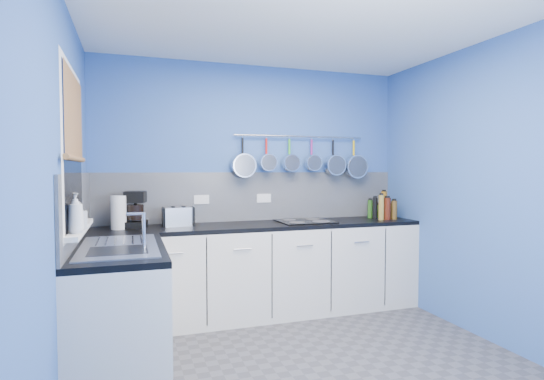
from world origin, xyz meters
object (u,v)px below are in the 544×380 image
coffee_maker (136,210)px  canister (184,218)px  toaster (178,217)px  soap_bottle_a (75,213)px  hob (305,221)px  soap_bottle_b (79,215)px  paper_towel (119,212)px

coffee_maker → canister: size_ratio=2.47×
toaster → coffee_maker: bearing=173.9°
soap_bottle_a → coffee_maker: size_ratio=0.72×
canister → hob: (1.19, -0.11, -0.06)m
soap_bottle_b → toaster: soap_bottle_b is taller
coffee_maker → hob: size_ratio=0.62×
paper_towel → canister: size_ratio=2.21×
soap_bottle_a → soap_bottle_b: soap_bottle_a is taller
paper_towel → coffee_maker: (0.14, 0.04, 0.02)m
soap_bottle_b → hob: bearing=27.3°
hob → paper_towel: bearing=179.3°
soap_bottle_b → hob: size_ratio=0.32×
canister → paper_towel: bearing=-171.0°
toaster → canister: bearing=21.1°
soap_bottle_b → paper_towel: bearing=78.9°
soap_bottle_b → hob: soap_bottle_b is taller
soap_bottle_a → coffee_maker: 1.34m
coffee_maker → hob: 1.64m
paper_towel → hob: bearing=-0.7°
soap_bottle_b → toaster: bearing=56.5°
soap_bottle_b → toaster: 1.33m
coffee_maker → hob: bearing=9.1°
soap_bottle_b → canister: size_ratio=1.28×
soap_bottle_a → hob: 2.34m
coffee_maker → toaster: coffee_maker is taller
paper_towel → coffee_maker: coffee_maker is taller
soap_bottle_b → coffee_maker: (0.35, 1.09, -0.07)m
toaster → hob: bearing=-12.1°
paper_towel → hob: size_ratio=0.56×
canister → hob: size_ratio=0.25×
soap_bottle_b → canister: bearing=55.3°
toaster → hob: toaster is taller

